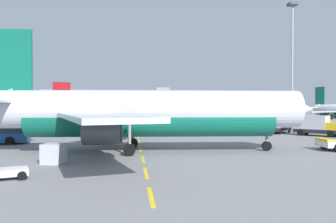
# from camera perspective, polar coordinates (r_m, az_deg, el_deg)

# --- Properties ---
(ground) EXTENTS (400.00, 400.00, 0.00)m
(ground) POSITION_cam_1_polar(r_m,az_deg,el_deg) (60.38, 16.26, -3.51)
(ground) COLOR slate
(apron_paint_markings) EXTENTS (8.00, 96.53, 0.01)m
(apron_paint_markings) POSITION_cam_1_polar(r_m,az_deg,el_deg) (53.55, -5.10, -4.03)
(apron_paint_markings) COLOR yellow
(apron_paint_markings) RESTS_ON ground
(airliner_foreground) EXTENTS (34.80, 34.57, 12.20)m
(airliner_foreground) POSITION_cam_1_polar(r_m,az_deg,el_deg) (34.45, -3.82, -0.20)
(airliner_foreground) COLOR silver
(airliner_foreground) RESTS_ON ground
(airliner_far_center) EXTENTS (25.03, 23.67, 9.22)m
(airliner_far_center) POSITION_cam_1_polar(r_m,az_deg,el_deg) (72.18, -9.60, -0.39)
(airliner_far_center) COLOR white
(airliner_far_center) RESTS_ON ground
(fuel_service_truck) EXTENTS (6.41, 6.85, 3.14)m
(fuel_service_truck) POSITION_cam_1_polar(r_m,az_deg,el_deg) (57.50, 23.60, -2.12)
(fuel_service_truck) COLOR black
(fuel_service_truck) RESTS_ON ground
(ground_power_truck) EXTENTS (6.59, 6.70, 3.14)m
(ground_power_truck) POSITION_cam_1_polar(r_m,az_deg,el_deg) (61.02, 17.87, -1.92)
(ground_power_truck) COLOR black
(ground_power_truck) RESTS_ON ground
(uld_cargo_container) EXTENTS (1.92, 1.89, 1.60)m
(uld_cargo_container) POSITION_cam_1_polar(r_m,az_deg,el_deg) (28.99, -18.60, -6.70)
(uld_cargo_container) COLOR #B7BCC6
(uld_cargo_container) RESTS_ON ground
(apron_light_mast_far) EXTENTS (1.80, 1.80, 25.30)m
(apron_light_mast_far) POSITION_cam_1_polar(r_m,az_deg,el_deg) (73.78, 20.10, 9.50)
(apron_light_mast_far) COLOR slate
(apron_light_mast_far) RESTS_ON ground
(terminal_satellite) EXTENTS (77.19, 21.20, 12.88)m
(terminal_satellite) POSITION_cam_1_polar(r_m,az_deg,el_deg) (151.63, -5.28, 1.30)
(terminal_satellite) COLOR gray
(terminal_satellite) RESTS_ON ground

